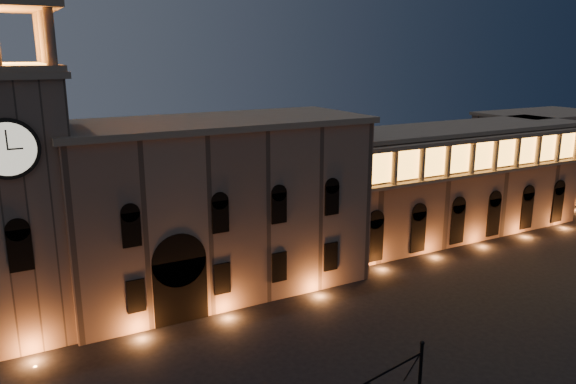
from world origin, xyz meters
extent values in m
cube|color=#7B6250|center=(-2.00, 22.00, 8.50)|extent=(30.00, 12.00, 17.00)
cube|color=gray|center=(-2.00, 22.00, 17.30)|extent=(30.80, 12.80, 0.60)
cube|color=black|center=(-8.00, 16.60, 3.00)|extent=(5.00, 1.40, 6.00)
cylinder|color=black|center=(-8.00, 16.60, 6.00)|extent=(5.00, 1.40, 5.00)
cube|color=#FFA332|center=(-8.00, 16.40, 2.80)|extent=(4.20, 0.20, 5.00)
cube|color=#7B6250|center=(-20.50, 21.00, 11.00)|extent=(9.00, 9.00, 22.00)
cylinder|color=black|center=(-20.50, 16.32, 17.00)|extent=(4.60, 0.35, 4.60)
cylinder|color=beige|center=(-20.50, 16.18, 17.00)|extent=(4.00, 0.12, 4.00)
cylinder|color=gray|center=(-16.70, 17.20, 25.10)|extent=(0.76, 0.76, 4.20)
cylinder|color=gray|center=(-16.70, 24.80, 25.10)|extent=(0.76, 0.76, 4.20)
cylinder|color=gray|center=(-16.70, 21.00, 25.10)|extent=(0.76, 0.76, 4.20)
cube|color=#775D4C|center=(32.00, 24.00, 7.00)|extent=(40.00, 10.00, 14.00)
cube|color=gray|center=(32.00, 24.00, 14.25)|extent=(40.60, 10.60, 0.50)
cube|color=gray|center=(32.00, 18.50, 9.30)|extent=(40.00, 1.20, 0.40)
cube|color=gray|center=(32.00, 18.50, 13.60)|extent=(40.00, 1.40, 0.50)
cube|color=#FFA332|center=(32.00, 19.05, 11.50)|extent=(38.00, 0.15, 3.60)
cylinder|color=gray|center=(14.00, 18.50, 11.50)|extent=(0.70, 0.70, 4.00)
cylinder|color=gray|center=(18.00, 18.50, 11.50)|extent=(0.70, 0.70, 4.00)
cylinder|color=gray|center=(22.00, 18.50, 11.50)|extent=(0.70, 0.70, 4.00)
cylinder|color=gray|center=(26.00, 18.50, 11.50)|extent=(0.70, 0.70, 4.00)
cylinder|color=gray|center=(30.00, 18.50, 11.50)|extent=(0.70, 0.70, 4.00)
cylinder|color=gray|center=(34.00, 18.50, 11.50)|extent=(0.70, 0.70, 4.00)
cylinder|color=gray|center=(38.00, 18.50, 11.50)|extent=(0.70, 0.70, 4.00)
cylinder|color=gray|center=(42.00, 18.50, 11.50)|extent=(0.70, 0.70, 4.00)
cylinder|color=gray|center=(46.00, 18.50, 11.50)|extent=(0.70, 0.70, 4.00)
cube|color=#775D4C|center=(58.00, 30.00, 7.00)|extent=(20.00, 12.00, 14.00)
sphere|color=black|center=(-0.98, -7.56, 7.57)|extent=(0.30, 0.30, 0.30)
cylinder|color=black|center=(-3.59, -8.08, 6.93)|extent=(5.25, 1.17, 0.13)
camera|label=1|loc=(-21.97, -29.65, 24.03)|focal=35.00mm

